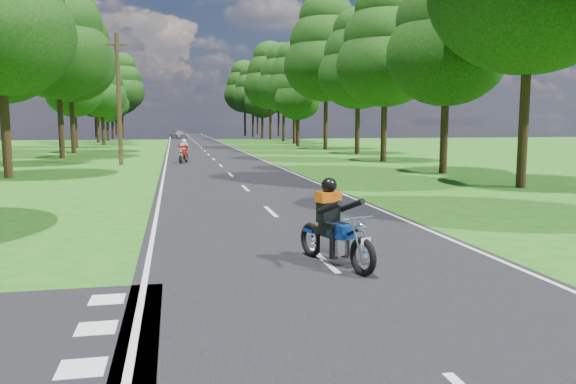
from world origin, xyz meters
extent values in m
plane|color=#215A14|center=(0.00, 0.00, 0.00)|extent=(160.00, 160.00, 0.00)
cube|color=black|center=(0.00, 50.00, 0.01)|extent=(7.00, 140.00, 0.02)
cube|color=silver|center=(0.00, 2.00, 0.02)|extent=(0.12, 2.00, 0.01)
cube|color=silver|center=(0.00, 8.00, 0.02)|extent=(0.12, 2.00, 0.01)
cube|color=silver|center=(0.00, 14.00, 0.02)|extent=(0.12, 2.00, 0.01)
cube|color=silver|center=(0.00, 20.00, 0.02)|extent=(0.12, 2.00, 0.01)
cube|color=silver|center=(0.00, 26.00, 0.02)|extent=(0.12, 2.00, 0.01)
cube|color=silver|center=(0.00, 32.00, 0.02)|extent=(0.12, 2.00, 0.01)
cube|color=silver|center=(0.00, 38.00, 0.02)|extent=(0.12, 2.00, 0.01)
cube|color=silver|center=(0.00, 44.00, 0.02)|extent=(0.12, 2.00, 0.01)
cube|color=silver|center=(0.00, 50.00, 0.02)|extent=(0.12, 2.00, 0.01)
cube|color=silver|center=(0.00, 56.00, 0.02)|extent=(0.12, 2.00, 0.01)
cube|color=silver|center=(0.00, 62.00, 0.02)|extent=(0.12, 2.00, 0.01)
cube|color=silver|center=(0.00, 68.00, 0.02)|extent=(0.12, 2.00, 0.01)
cube|color=silver|center=(0.00, 74.00, 0.02)|extent=(0.12, 2.00, 0.01)
cube|color=silver|center=(0.00, 80.00, 0.02)|extent=(0.12, 2.00, 0.01)
cube|color=silver|center=(0.00, 86.00, 0.02)|extent=(0.12, 2.00, 0.01)
cube|color=silver|center=(0.00, 92.00, 0.02)|extent=(0.12, 2.00, 0.01)
cube|color=silver|center=(0.00, 98.00, 0.02)|extent=(0.12, 2.00, 0.01)
cube|color=silver|center=(0.00, 104.00, 0.02)|extent=(0.12, 2.00, 0.01)
cube|color=silver|center=(0.00, 110.00, 0.02)|extent=(0.12, 2.00, 0.01)
cube|color=silver|center=(0.00, 116.00, 0.02)|extent=(0.12, 2.00, 0.01)
cube|color=silver|center=(-3.30, 50.00, 0.02)|extent=(0.10, 140.00, 0.01)
cube|color=silver|center=(3.30, 50.00, 0.02)|extent=(0.10, 140.00, 0.01)
cube|color=silver|center=(-3.80, -2.10, 0.02)|extent=(0.50, 0.50, 0.01)
cube|color=silver|center=(-3.80, -0.90, 0.02)|extent=(0.50, 0.50, 0.01)
cube|color=silver|center=(-3.80, 0.30, 0.02)|extent=(0.50, 0.50, 0.01)
cylinder|color=black|center=(-10.57, 20.76, 1.96)|extent=(0.40, 0.40, 3.91)
ellipsoid|color=black|center=(-10.57, 20.76, 6.78)|extent=(6.85, 6.85, 5.82)
cylinder|color=black|center=(-12.94, 29.18, 1.90)|extent=(0.40, 0.40, 3.79)
ellipsoid|color=black|center=(-12.94, 29.18, 6.57)|extent=(6.64, 6.64, 5.64)
cylinder|color=black|center=(-10.82, 35.60, 2.16)|extent=(0.40, 0.40, 4.32)
ellipsoid|color=black|center=(-10.82, 35.60, 7.47)|extent=(7.56, 7.56, 6.42)
ellipsoid|color=black|center=(-10.82, 35.60, 9.58)|extent=(6.48, 6.48, 5.51)
cylinder|color=black|center=(-11.26, 43.10, 2.20)|extent=(0.40, 0.40, 4.40)
ellipsoid|color=black|center=(-11.26, 43.10, 7.62)|extent=(7.71, 7.71, 6.55)
ellipsoid|color=black|center=(-11.26, 43.10, 9.77)|extent=(6.60, 6.60, 5.61)
ellipsoid|color=black|center=(-11.26, 43.10, 11.92)|extent=(4.95, 4.95, 4.21)
cylinder|color=black|center=(-12.61, 52.78, 1.60)|extent=(0.40, 0.40, 3.20)
ellipsoid|color=black|center=(-12.61, 52.78, 5.54)|extent=(5.60, 5.60, 4.76)
ellipsoid|color=black|center=(-12.61, 52.78, 7.10)|extent=(4.80, 4.80, 4.08)
ellipsoid|color=black|center=(-12.61, 52.78, 8.66)|extent=(3.60, 3.60, 3.06)
cylinder|color=black|center=(-10.75, 60.15, 1.61)|extent=(0.40, 0.40, 3.22)
ellipsoid|color=black|center=(-10.75, 60.15, 5.58)|extent=(5.64, 5.64, 4.79)
ellipsoid|color=black|center=(-10.75, 60.15, 7.15)|extent=(4.83, 4.83, 4.11)
ellipsoid|color=black|center=(-10.75, 60.15, 8.72)|extent=(3.62, 3.62, 3.08)
cylinder|color=black|center=(-12.29, 67.91, 1.80)|extent=(0.40, 0.40, 3.61)
ellipsoid|color=black|center=(-12.29, 67.91, 6.25)|extent=(6.31, 6.31, 5.37)
ellipsoid|color=black|center=(-12.29, 67.91, 8.01)|extent=(5.41, 5.41, 4.60)
ellipsoid|color=black|center=(-12.29, 67.91, 9.76)|extent=(4.06, 4.06, 3.45)
cylinder|color=black|center=(-11.94, 75.74, 1.33)|extent=(0.40, 0.40, 2.67)
ellipsoid|color=black|center=(-11.94, 75.74, 4.62)|extent=(4.67, 4.67, 3.97)
ellipsoid|color=black|center=(-11.94, 75.74, 5.92)|extent=(4.00, 4.00, 3.40)
ellipsoid|color=black|center=(-11.94, 75.74, 7.22)|extent=(3.00, 3.00, 2.55)
cylinder|color=black|center=(-12.18, 84.90, 1.54)|extent=(0.40, 0.40, 3.09)
ellipsoid|color=black|center=(-12.18, 84.90, 5.34)|extent=(5.40, 5.40, 4.59)
ellipsoid|color=black|center=(-12.18, 84.90, 6.85)|extent=(4.63, 4.63, 3.93)
ellipsoid|color=black|center=(-12.18, 84.90, 8.35)|extent=(3.47, 3.47, 2.95)
cylinder|color=black|center=(-11.23, 91.41, 2.24)|extent=(0.40, 0.40, 4.48)
ellipsoid|color=black|center=(-11.23, 91.41, 7.75)|extent=(7.84, 7.84, 6.66)
ellipsoid|color=black|center=(-11.23, 91.41, 9.94)|extent=(6.72, 6.72, 5.71)
ellipsoid|color=black|center=(-11.23, 91.41, 12.12)|extent=(5.04, 5.04, 4.28)
cylinder|color=black|center=(-12.28, 100.39, 2.05)|extent=(0.40, 0.40, 4.09)
ellipsoid|color=black|center=(-12.28, 100.39, 7.09)|extent=(7.16, 7.16, 6.09)
ellipsoid|color=black|center=(-12.28, 100.39, 9.08)|extent=(6.14, 6.14, 5.22)
ellipsoid|color=black|center=(-12.28, 100.39, 11.08)|extent=(4.61, 4.61, 3.92)
cylinder|color=black|center=(11.06, 12.20, 2.28)|extent=(0.40, 0.40, 4.56)
cylinder|color=black|center=(10.92, 18.69, 1.75)|extent=(0.40, 0.40, 3.49)
ellipsoid|color=black|center=(10.92, 18.69, 6.05)|extent=(6.12, 6.12, 5.20)
ellipsoid|color=black|center=(10.92, 18.69, 7.75)|extent=(5.24, 5.24, 4.46)
cylinder|color=black|center=(11.06, 27.58, 1.85)|extent=(0.40, 0.40, 3.69)
ellipsoid|color=black|center=(11.06, 27.58, 6.39)|extent=(6.46, 6.46, 5.49)
ellipsoid|color=black|center=(11.06, 27.58, 8.19)|extent=(5.54, 5.54, 4.71)
ellipsoid|color=black|center=(11.06, 27.58, 9.99)|extent=(4.15, 4.15, 3.53)
cylinder|color=black|center=(12.17, 36.42, 1.87)|extent=(0.40, 0.40, 3.74)
ellipsoid|color=black|center=(12.17, 36.42, 6.48)|extent=(6.55, 6.55, 5.57)
ellipsoid|color=black|center=(12.17, 36.42, 8.31)|extent=(5.62, 5.62, 4.77)
ellipsoid|color=black|center=(12.17, 36.42, 10.13)|extent=(4.21, 4.21, 3.58)
cylinder|color=black|center=(11.72, 44.72, 2.32)|extent=(0.40, 0.40, 4.64)
ellipsoid|color=black|center=(11.72, 44.72, 8.04)|extent=(8.12, 8.12, 6.91)
ellipsoid|color=black|center=(11.72, 44.72, 10.30)|extent=(6.96, 6.96, 5.92)
ellipsoid|color=black|center=(11.72, 44.72, 12.56)|extent=(5.22, 5.22, 4.44)
cylinder|color=black|center=(10.55, 51.92, 1.45)|extent=(0.40, 0.40, 2.91)
ellipsoid|color=black|center=(10.55, 51.92, 5.03)|extent=(5.09, 5.09, 4.33)
ellipsoid|color=black|center=(10.55, 51.92, 6.45)|extent=(4.36, 4.36, 3.71)
ellipsoid|color=black|center=(10.55, 51.92, 7.87)|extent=(3.27, 3.27, 2.78)
cylinder|color=black|center=(11.77, 59.40, 1.94)|extent=(0.40, 0.40, 3.88)
ellipsoid|color=black|center=(11.77, 59.40, 6.71)|extent=(6.78, 6.78, 5.77)
ellipsoid|color=black|center=(11.77, 59.40, 8.60)|extent=(5.81, 5.81, 4.94)
ellipsoid|color=black|center=(11.77, 59.40, 10.49)|extent=(4.36, 4.36, 3.71)
cylinder|color=black|center=(12.10, 67.87, 2.09)|extent=(0.40, 0.40, 4.18)
ellipsoid|color=black|center=(12.10, 67.87, 7.23)|extent=(7.31, 7.31, 6.21)
ellipsoid|color=black|center=(12.10, 67.87, 9.27)|extent=(6.27, 6.27, 5.33)
ellipsoid|color=black|center=(12.10, 67.87, 11.31)|extent=(4.70, 4.70, 4.00)
cylinder|color=black|center=(11.80, 76.83, 2.32)|extent=(0.40, 0.40, 4.63)
ellipsoid|color=black|center=(11.80, 76.83, 8.02)|extent=(8.11, 8.11, 6.89)
ellipsoid|color=black|center=(11.80, 76.83, 10.28)|extent=(6.95, 6.95, 5.91)
ellipsoid|color=black|center=(11.80, 76.83, 12.54)|extent=(5.21, 5.21, 4.43)
cylinder|color=black|center=(11.69, 84.12, 1.68)|extent=(0.40, 0.40, 3.36)
ellipsoid|color=black|center=(11.69, 84.12, 5.82)|extent=(5.88, 5.88, 5.00)
ellipsoid|color=black|center=(11.69, 84.12, 7.46)|extent=(5.04, 5.04, 4.29)
ellipsoid|color=black|center=(11.69, 84.12, 9.10)|extent=(3.78, 3.78, 3.21)
cylinder|color=black|center=(11.14, 91.34, 2.04)|extent=(0.40, 0.40, 4.09)
ellipsoid|color=black|center=(11.14, 91.34, 7.07)|extent=(7.15, 7.15, 6.08)
ellipsoid|color=black|center=(11.14, 91.34, 9.07)|extent=(6.13, 6.13, 5.21)
ellipsoid|color=black|center=(11.14, 91.34, 11.06)|extent=(4.60, 4.60, 3.91)
cylinder|color=black|center=(10.68, 99.10, 2.24)|extent=(0.40, 0.40, 4.48)
ellipsoid|color=black|center=(10.68, 99.10, 7.76)|extent=(7.84, 7.84, 6.66)
ellipsoid|color=black|center=(10.68, 99.10, 9.94)|extent=(6.72, 6.72, 5.71)
ellipsoid|color=black|center=(10.68, 99.10, 12.13)|extent=(5.04, 5.04, 4.28)
cylinder|color=black|center=(-14.00, 110.00, 1.92)|extent=(0.40, 0.40, 3.84)
ellipsoid|color=black|center=(-14.00, 110.00, 6.65)|extent=(6.72, 6.72, 5.71)
ellipsoid|color=black|center=(-14.00, 110.00, 8.52)|extent=(5.76, 5.76, 4.90)
ellipsoid|color=black|center=(-14.00, 110.00, 10.39)|extent=(4.32, 4.32, 3.67)
cylinder|color=black|center=(15.00, 112.00, 2.08)|extent=(0.40, 0.40, 4.16)
ellipsoid|color=black|center=(15.00, 112.00, 7.20)|extent=(7.28, 7.28, 6.19)
ellipsoid|color=black|center=(15.00, 112.00, 9.23)|extent=(6.24, 6.24, 5.30)
ellipsoid|color=black|center=(15.00, 112.00, 11.26)|extent=(4.68, 4.68, 3.98)
cylinder|color=black|center=(-16.00, 95.00, 1.76)|extent=(0.40, 0.40, 3.52)
ellipsoid|color=black|center=(-16.00, 95.00, 6.09)|extent=(6.16, 6.16, 5.24)
ellipsoid|color=black|center=(-16.00, 95.00, 7.81)|extent=(5.28, 5.28, 4.49)
ellipsoid|color=black|center=(-16.00, 95.00, 9.53)|extent=(3.96, 3.96, 3.37)
cylinder|color=black|center=(17.00, 98.00, 2.24)|extent=(0.40, 0.40, 4.48)
ellipsoid|color=black|center=(17.00, 98.00, 7.76)|extent=(7.84, 7.84, 6.66)
ellipsoid|color=black|center=(17.00, 98.00, 9.94)|extent=(6.72, 6.72, 5.71)
ellipsoid|color=black|center=(17.00, 98.00, 12.12)|extent=(5.04, 5.04, 4.28)
cylinder|color=#382616|center=(-6.00, 28.00, 4.00)|extent=(0.26, 0.26, 8.00)
cube|color=#382616|center=(-6.00, 28.00, 7.30)|extent=(1.20, 0.10, 0.10)
imported|color=#AAADB1|center=(-2.00, 82.86, 0.72)|extent=(2.96, 4.45, 1.41)
camera|label=1|loc=(-2.77, -8.18, 2.65)|focal=35.00mm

